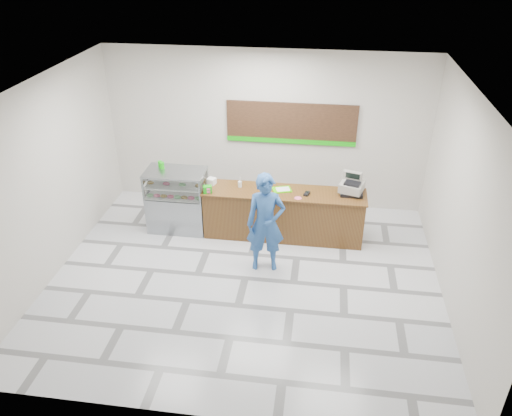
# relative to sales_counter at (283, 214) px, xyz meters

# --- Properties ---
(floor) EXTENTS (7.00, 7.00, 0.00)m
(floor) POSITION_rel_sales_counter_xyz_m (-0.55, -1.55, -0.52)
(floor) COLOR silver
(floor) RESTS_ON ground
(back_wall) EXTENTS (7.00, 0.00, 7.00)m
(back_wall) POSITION_rel_sales_counter_xyz_m (-0.55, 1.45, 1.23)
(back_wall) COLOR beige
(back_wall) RESTS_ON floor
(ceiling) EXTENTS (7.00, 7.00, 0.00)m
(ceiling) POSITION_rel_sales_counter_xyz_m (-0.55, -1.55, 2.98)
(ceiling) COLOR silver
(ceiling) RESTS_ON back_wall
(sales_counter) EXTENTS (3.26, 0.76, 1.03)m
(sales_counter) POSITION_rel_sales_counter_xyz_m (0.00, 0.00, 0.00)
(sales_counter) COLOR brown
(sales_counter) RESTS_ON floor
(display_case) EXTENTS (1.22, 0.72, 1.33)m
(display_case) POSITION_rel_sales_counter_xyz_m (-2.22, -0.00, 0.16)
(display_case) COLOR gray
(display_case) RESTS_ON floor
(menu_board) EXTENTS (2.80, 0.06, 0.90)m
(menu_board) POSITION_rel_sales_counter_xyz_m (-0.00, 1.41, 1.42)
(menu_board) COLOR black
(menu_board) RESTS_ON back_wall
(cash_register) EXTENTS (0.55, 0.56, 0.41)m
(cash_register) POSITION_rel_sales_counter_xyz_m (1.32, 0.13, 0.67)
(cash_register) COLOR black
(cash_register) RESTS_ON sales_counter
(card_terminal) EXTENTS (0.13, 0.19, 0.04)m
(card_terminal) POSITION_rel_sales_counter_xyz_m (0.45, -0.07, 0.53)
(card_terminal) COLOR black
(card_terminal) RESTS_ON sales_counter
(serving_tray) EXTENTS (0.43, 0.37, 0.02)m
(serving_tray) POSITION_rel_sales_counter_xyz_m (-0.05, 0.07, 0.52)
(serving_tray) COLOR #44D701
(serving_tray) RESTS_ON sales_counter
(napkin_box) EXTENTS (0.19, 0.19, 0.13)m
(napkin_box) POSITION_rel_sales_counter_xyz_m (-1.50, 0.12, 0.58)
(napkin_box) COLOR white
(napkin_box) RESTS_ON sales_counter
(straw_cup) EXTENTS (0.08, 0.08, 0.12)m
(straw_cup) POSITION_rel_sales_counter_xyz_m (-0.91, 0.09, 0.57)
(straw_cup) COLOR silver
(straw_cup) RESTS_ON sales_counter
(promo_box) EXTENTS (0.19, 0.16, 0.15)m
(promo_box) POSITION_rel_sales_counter_xyz_m (-1.50, -0.25, 0.59)
(promo_box) COLOR #13AF0D
(promo_box) RESTS_ON sales_counter
(donut_decal) EXTENTS (0.14, 0.14, 0.00)m
(donut_decal) POSITION_rel_sales_counter_xyz_m (0.29, -0.24, 0.52)
(donut_decal) COLOR #EF5586
(donut_decal) RESTS_ON sales_counter
(green_cup_left) EXTENTS (0.08, 0.08, 0.12)m
(green_cup_left) POSITION_rel_sales_counter_xyz_m (-2.57, 0.18, 0.88)
(green_cup_left) COLOR #13AF0D
(green_cup_left) RESTS_ON display_case
(green_cup_right) EXTENTS (0.09, 0.09, 0.14)m
(green_cup_right) POSITION_rel_sales_counter_xyz_m (-2.50, 0.09, 0.88)
(green_cup_right) COLOR #13AF0D
(green_cup_right) RESTS_ON display_case
(customer) EXTENTS (0.76, 0.56, 1.92)m
(customer) POSITION_rel_sales_counter_xyz_m (-0.23, -1.13, 0.44)
(customer) COLOR #285498
(customer) RESTS_ON floor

